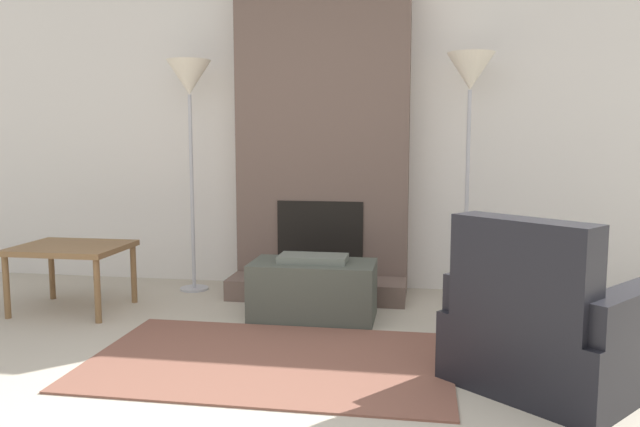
% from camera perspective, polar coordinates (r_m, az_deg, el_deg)
% --- Properties ---
extents(wall_back, '(7.57, 0.06, 2.60)m').
position_cam_1_polar(wall_back, '(5.34, 0.59, 7.23)').
color(wall_back, silver).
rests_on(wall_back, ground_plane).
extents(fireplace, '(1.41, 0.68, 2.60)m').
position_cam_1_polar(fireplace, '(5.14, 0.23, 6.21)').
color(fireplace, brown).
rests_on(fireplace, ground_plane).
extents(ottoman, '(0.87, 0.46, 0.46)m').
position_cam_1_polar(ottoman, '(4.43, -0.63, -6.93)').
color(ottoman, '#474C42').
rests_on(ottoman, ground_plane).
extents(armchair, '(1.29, 1.30, 0.89)m').
position_cam_1_polar(armchair, '(3.49, 20.45, -10.30)').
color(armchair, black).
rests_on(armchair, ground_plane).
extents(side_table, '(0.77, 0.63, 0.49)m').
position_cam_1_polar(side_table, '(4.95, -21.76, -3.36)').
color(side_table, brown).
rests_on(side_table, ground_plane).
extents(floor_lamp_left, '(0.36, 0.36, 1.90)m').
position_cam_1_polar(floor_lamp_left, '(5.27, -11.86, 11.19)').
color(floor_lamp_left, '#ADADB2').
rests_on(floor_lamp_left, ground_plane).
extents(floor_lamp_right, '(0.36, 0.36, 1.91)m').
position_cam_1_polar(floor_lamp_right, '(4.93, 13.56, 11.57)').
color(floor_lamp_right, '#ADADB2').
rests_on(floor_lamp_right, ground_plane).
extents(area_rug, '(2.06, 1.28, 0.01)m').
position_cam_1_polar(area_rug, '(3.68, -4.58, -13.21)').
color(area_rug, brown).
rests_on(area_rug, ground_plane).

